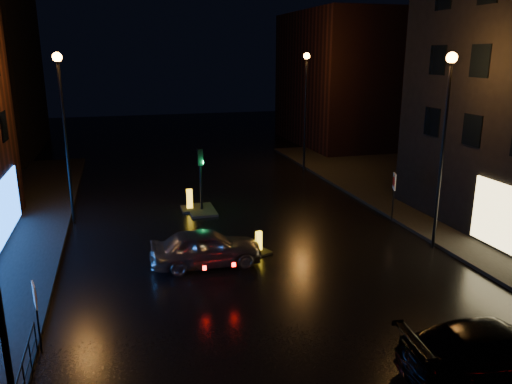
% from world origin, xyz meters
% --- Properties ---
extents(ground, '(120.00, 120.00, 0.00)m').
position_xyz_m(ground, '(0.00, 0.00, 0.00)').
color(ground, black).
rests_on(ground, ground).
extents(building_far_right, '(8.00, 14.00, 12.00)m').
position_xyz_m(building_far_right, '(15.00, 32.00, 6.00)').
color(building_far_right, black).
rests_on(building_far_right, ground).
extents(street_lamp_lfar, '(0.44, 0.44, 8.37)m').
position_xyz_m(street_lamp_lfar, '(-7.80, 14.00, 5.56)').
color(street_lamp_lfar, black).
rests_on(street_lamp_lfar, ground).
extents(street_lamp_rnear, '(0.44, 0.44, 8.37)m').
position_xyz_m(street_lamp_rnear, '(7.80, 6.00, 5.56)').
color(street_lamp_rnear, black).
rests_on(street_lamp_rnear, ground).
extents(street_lamp_rfar, '(0.44, 0.44, 8.37)m').
position_xyz_m(street_lamp_rfar, '(7.80, 22.00, 5.56)').
color(street_lamp_rfar, black).
rests_on(street_lamp_rfar, ground).
extents(traffic_signal, '(1.40, 2.40, 3.45)m').
position_xyz_m(traffic_signal, '(-1.20, 14.00, 0.50)').
color(traffic_signal, black).
rests_on(traffic_signal, ground).
extents(silver_hatchback, '(4.49, 1.83, 1.52)m').
position_xyz_m(silver_hatchback, '(-2.21, 6.83, 0.76)').
color(silver_hatchback, '#A9ACB1').
rests_on(silver_hatchback, ground).
extents(dark_sedan, '(5.40, 2.60, 1.52)m').
position_xyz_m(dark_sedan, '(3.86, -2.46, 0.76)').
color(dark_sedan, black).
rests_on(dark_sedan, ground).
extents(bollard_near, '(1.08, 1.27, 0.94)m').
position_xyz_m(bollard_near, '(0.21, 7.58, 0.21)').
color(bollard_near, black).
rests_on(bollard_near, ground).
extents(bollard_far, '(0.91, 1.36, 1.18)m').
position_xyz_m(bollard_far, '(-1.79, 14.41, 0.26)').
color(bollard_far, black).
rests_on(bollard_far, ground).
extents(road_sign_left, '(0.18, 0.51, 2.13)m').
position_xyz_m(road_sign_left, '(-7.90, 2.08, 1.60)').
color(road_sign_left, black).
rests_on(road_sign_left, ground).
extents(road_sign_right, '(0.28, 0.59, 2.53)m').
position_xyz_m(road_sign_right, '(7.90, 9.68, 1.90)').
color(road_sign_right, black).
rests_on(road_sign_right, ground).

